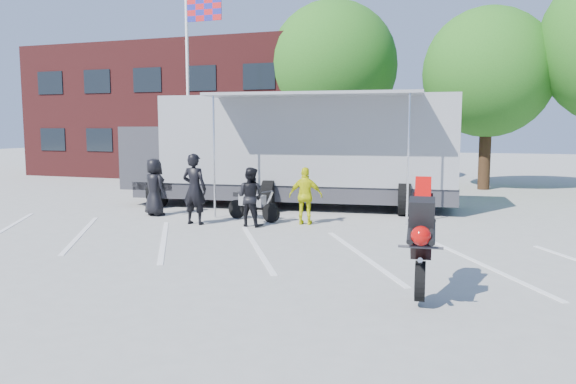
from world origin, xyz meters
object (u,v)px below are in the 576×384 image
Objects in this scene: stunt_bike_rider at (420,293)px; spectator_hivis at (306,196)px; flagpole at (193,68)px; transporter_truck at (294,207)px; parked_motorcycle at (254,220)px; spectator_leather_c at (250,197)px; spectator_leather_a at (154,187)px; spectator_leather_b at (194,189)px; tree_mid at (488,73)px; tree_left at (333,66)px.

stunt_bike_rider is 1.28× the size of spectator_hivis.
flagpole is 0.69× the size of transporter_truck.
flagpole is at bearing -50.12° from spectator_hivis.
spectator_leather_c reaches higher than parked_motorcycle.
stunt_bike_rider is 10.18m from spectator_leather_a.
transporter_truck is at bearing -114.02° from spectator_leather_a.
spectator_leather_b is (-6.62, 4.56, 0.98)m from stunt_bike_rider.
spectator_leather_a is at bearing -24.29° from spectator_leather_b.
spectator_leather_a reaches higher than spectator_hivis.
stunt_bike_rider is at bearing 115.03° from spectator_hivis.
flagpole is at bearing -59.04° from spectator_leather_b.
stunt_bike_rider is at bearing -65.77° from transporter_truck.
tree_mid is (11.24, 5.00, -0.11)m from flagpole.
parked_motorcycle is 1.17× the size of spectator_hivis.
spectator_hivis is (2.91, 0.98, -0.19)m from spectator_leather_b.
transporter_truck is at bearing -83.76° from tree_left.
flagpole is 16.16m from stunt_bike_rider.
tree_left is 1.13× the size of tree_mid.
spectator_leather_a is (1.80, -5.85, -4.18)m from flagpole.
spectator_leather_c is (-5.98, -11.57, -4.14)m from tree_mid.
transporter_truck is 5.90× the size of spectator_leather_b.
flagpole reaches higher than transporter_truck.
flagpole is 7.72m from transporter_truck.
tree_mid is at bearing 23.97° from flagpole.
parked_motorcycle is 3.30m from spectator_leather_a.
flagpole is at bearing 57.49° from parked_motorcycle.
spectator_leather_a is at bearing 142.22° from stunt_bike_rider.
tree_mid is at bearing -8.13° from tree_left.
stunt_bike_rider is (5.33, -5.68, 0.00)m from parked_motorcycle.
spectator_hivis is at bearing -78.66° from parked_motorcycle.
tree_left is at bearing 19.86° from parked_motorcycle.
flagpole is at bearing 127.38° from stunt_bike_rider.
tree_left is at bearing 54.72° from flagpole.
tree_mid reaches higher than transporter_truck.
transporter_truck is at bearing -81.66° from spectator_leather_c.
transporter_truck is (0.95, -8.66, -5.57)m from tree_left.
tree_left reaches higher than spectator_leather_c.
tree_left reaches higher than parked_motorcycle.
tree_left is at bearing -78.91° from spectator_leather_a.
flagpole is 4.32× the size of parked_motorcycle.
stunt_bike_rider is 8.10m from spectator_leather_b.
tree_left reaches higher than spectator_leather_a.
tree_mid reaches higher than stunt_bike_rider.
tree_mid is at bearing -120.14° from spectator_leather_b.
flagpole is at bearing -125.28° from tree_left.
spectator_leather_b is at bearing 15.72° from spectator_leather_c.
spectator_leather_b reaches higher than stunt_bike_rider.
spectator_hivis is (-3.71, 5.54, 0.79)m from stunt_bike_rider.
flagpole reaches higher than stunt_bike_rider.
parked_motorcycle is at bearing -154.22° from spectator_leather_a.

